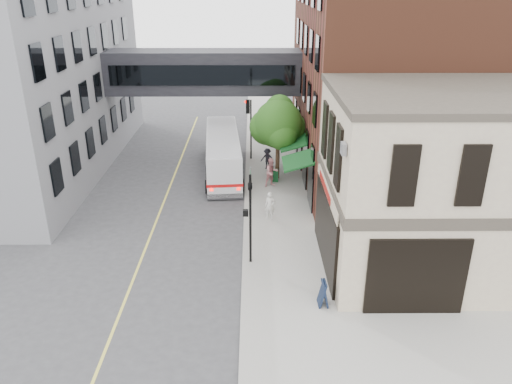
{
  "coord_description": "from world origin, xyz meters",
  "views": [
    {
      "loc": [
        0.5,
        -18.84,
        12.74
      ],
      "look_at": [
        0.68,
        3.79,
        3.04
      ],
      "focal_mm": 35.0,
      "sensor_mm": 36.0,
      "label": 1
    }
  ],
  "objects_px": {
    "pedestrian_a": "(270,206)",
    "sandwich_board": "(323,293)",
    "bus": "(223,152)",
    "pedestrian_b": "(272,172)",
    "pedestrian_c": "(267,159)",
    "newspaper_box": "(275,175)"
  },
  "relations": [
    {
      "from": "bus",
      "to": "sandwich_board",
      "type": "xyz_separation_m",
      "value": [
        5.02,
        -16.02,
        -0.83
      ]
    },
    {
      "from": "pedestrian_c",
      "to": "pedestrian_a",
      "type": "bearing_deg",
      "value": -69.09
    },
    {
      "from": "newspaper_box",
      "to": "sandwich_board",
      "type": "relative_size",
      "value": 0.75
    },
    {
      "from": "pedestrian_a",
      "to": "sandwich_board",
      "type": "height_order",
      "value": "pedestrian_a"
    },
    {
      "from": "pedestrian_a",
      "to": "pedestrian_b",
      "type": "relative_size",
      "value": 0.83
    },
    {
      "from": "pedestrian_a",
      "to": "pedestrian_b",
      "type": "xyz_separation_m",
      "value": [
        0.27,
        4.84,
        0.16
      ]
    },
    {
      "from": "bus",
      "to": "pedestrian_c",
      "type": "xyz_separation_m",
      "value": [
        3.15,
        0.25,
        -0.62
      ]
    },
    {
      "from": "pedestrian_c",
      "to": "newspaper_box",
      "type": "relative_size",
      "value": 1.83
    },
    {
      "from": "pedestrian_c",
      "to": "newspaper_box",
      "type": "distance_m",
      "value": 2.45
    },
    {
      "from": "pedestrian_c",
      "to": "newspaper_box",
      "type": "xyz_separation_m",
      "value": [
        0.45,
        -2.39,
        -0.35
      ]
    },
    {
      "from": "bus",
      "to": "pedestrian_c",
      "type": "bearing_deg",
      "value": 4.55
    },
    {
      "from": "pedestrian_b",
      "to": "pedestrian_c",
      "type": "xyz_separation_m",
      "value": [
        -0.19,
        3.21,
        -0.19
      ]
    },
    {
      "from": "pedestrian_b",
      "to": "pedestrian_c",
      "type": "relative_size",
      "value": 1.25
    },
    {
      "from": "bus",
      "to": "pedestrian_b",
      "type": "height_order",
      "value": "bus"
    },
    {
      "from": "pedestrian_c",
      "to": "sandwich_board",
      "type": "relative_size",
      "value": 1.37
    },
    {
      "from": "bus",
      "to": "sandwich_board",
      "type": "height_order",
      "value": "bus"
    },
    {
      "from": "pedestrian_b",
      "to": "bus",
      "type": "bearing_deg",
      "value": 113.94
    },
    {
      "from": "pedestrian_b",
      "to": "newspaper_box",
      "type": "relative_size",
      "value": 2.28
    },
    {
      "from": "bus",
      "to": "pedestrian_a",
      "type": "bearing_deg",
      "value": -68.56
    },
    {
      "from": "bus",
      "to": "sandwich_board",
      "type": "relative_size",
      "value": 9.24
    },
    {
      "from": "pedestrian_a",
      "to": "bus",
      "type": "bearing_deg",
      "value": 115.9
    },
    {
      "from": "sandwich_board",
      "to": "pedestrian_b",
      "type": "bearing_deg",
      "value": 95.24
    }
  ]
}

